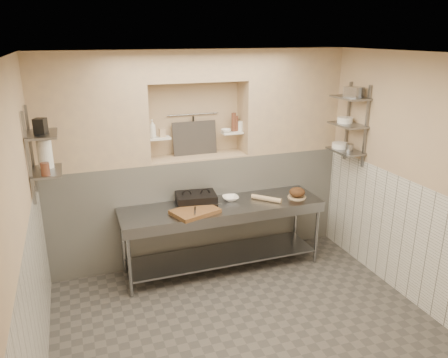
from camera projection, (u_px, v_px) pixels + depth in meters
name	position (u px, v px, depth m)	size (l,w,h in m)	color
floor	(245.00, 327.00, 4.74)	(4.00, 3.90, 0.10)	#4C4843
ceiling	(249.00, 48.00, 3.82)	(4.00, 3.90, 0.10)	silver
wall_left	(19.00, 232.00, 3.63)	(0.10, 3.90, 2.80)	tan
wall_right	(415.00, 180.00, 4.93)	(0.10, 3.90, 2.80)	tan
wall_back	(192.00, 153.00, 6.07)	(4.00, 0.10, 2.80)	tan
wall_front	(380.00, 323.00, 2.49)	(4.00, 0.10, 2.80)	tan
backwall_lower	(198.00, 206.00, 6.07)	(4.00, 0.40, 1.40)	silver
alcove_sill	(197.00, 157.00, 5.84)	(1.30, 0.40, 0.02)	tan
backwall_pillar_left	(89.00, 111.00, 5.20)	(1.35, 0.40, 1.40)	tan
backwall_pillar_right	(288.00, 100.00, 6.04)	(1.35, 0.40, 1.40)	tan
backwall_header	(195.00, 65.00, 5.47)	(1.30, 0.40, 0.40)	tan
wainscot_left	(38.00, 303.00, 3.87)	(0.02, 3.90, 1.40)	silver
wainscot_right	(402.00, 237.00, 5.13)	(0.02, 3.90, 1.40)	silver
alcove_shelf_left	(159.00, 138.00, 5.59)	(0.28, 0.16, 0.03)	white
alcove_shelf_right	(232.00, 133.00, 5.91)	(0.28, 0.16, 0.03)	white
utensil_rail	(193.00, 114.00, 5.82)	(0.02, 0.02, 0.70)	gray
hanging_steel	(193.00, 127.00, 5.86)	(0.02, 0.02, 0.30)	black
splash_panel	(195.00, 138.00, 5.86)	(0.60, 0.02, 0.45)	#383330
shelf_rail_left_a	(31.00, 150.00, 4.65)	(0.03, 0.03, 0.95)	slate
shelf_rail_left_b	(29.00, 159.00, 4.29)	(0.03, 0.03, 0.95)	slate
wall_shelf_left_lower	(47.00, 171.00, 4.57)	(0.30, 0.50, 0.03)	slate
wall_shelf_left_upper	(42.00, 134.00, 4.45)	(0.30, 0.50, 0.03)	slate
shelf_rail_right_a	(348.00, 121.00, 5.88)	(0.03, 0.03, 1.05)	slate
shelf_rail_right_b	(366.00, 127.00, 5.52)	(0.03, 0.03, 1.05)	slate
wall_shelf_right_lower	(345.00, 151.00, 5.77)	(0.30, 0.50, 0.03)	slate
wall_shelf_right_mid	(348.00, 125.00, 5.66)	(0.30, 0.50, 0.03)	slate
wall_shelf_right_upper	(350.00, 98.00, 5.55)	(0.30, 0.50, 0.03)	slate
prep_table	(223.00, 224.00, 5.63)	(2.60, 0.70, 0.90)	gray
panini_press	(196.00, 199.00, 5.57)	(0.54, 0.42, 0.14)	black
cutting_board	(195.00, 211.00, 5.29)	(0.53, 0.37, 0.05)	brown
knife_blade	(212.00, 205.00, 5.44)	(0.24, 0.03, 0.01)	gray
tongs	(195.00, 211.00, 5.22)	(0.02, 0.02, 0.24)	gray
mixing_bowl	(231.00, 198.00, 5.71)	(0.21, 0.21, 0.05)	white
rolling_pin	(266.00, 199.00, 5.69)	(0.06, 0.06, 0.41)	tan
bread_board	(297.00, 197.00, 5.80)	(0.24, 0.24, 0.01)	tan
bread_loaf	(297.00, 192.00, 5.78)	(0.21, 0.21, 0.13)	#4C2D19
bottle_soap	(152.00, 129.00, 5.51)	(0.09, 0.09, 0.24)	white
jar_alcove	(162.00, 133.00, 5.59)	(0.07, 0.07, 0.11)	tan
bowl_alcove	(226.00, 131.00, 5.87)	(0.14, 0.14, 0.04)	white
condiment_a	(236.00, 123.00, 5.92)	(0.06, 0.06, 0.21)	brown
condiment_b	(234.00, 122.00, 5.89)	(0.06, 0.06, 0.25)	brown
condiment_c	(240.00, 126.00, 5.94)	(0.08, 0.08, 0.13)	white
jug_left	(45.00, 154.00, 4.62)	(0.15, 0.15, 0.30)	white
jar_left	(45.00, 169.00, 4.39)	(0.09, 0.09, 0.13)	brown
box_left_upper	(40.00, 126.00, 4.39)	(0.11, 0.11, 0.15)	black
bowl_right	(340.00, 145.00, 5.87)	(0.22, 0.22, 0.07)	white
canister_right	(349.00, 148.00, 5.68)	(0.10, 0.10, 0.10)	gray
bowl_right_mid	(345.00, 120.00, 5.71)	(0.20, 0.20, 0.07)	white
basket_right	(354.00, 92.00, 5.47)	(0.17, 0.20, 0.13)	gray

